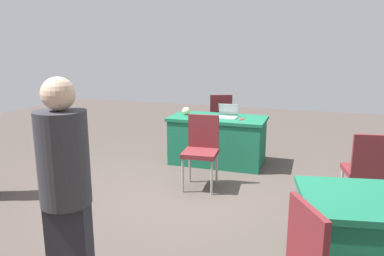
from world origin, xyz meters
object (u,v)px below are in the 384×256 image
(chair_aisle, at_px, (220,115))
(scissors_red, at_px, (242,119))
(chair_near_front, at_px, (201,147))
(yarn_ball, at_px, (186,111))
(table_foreground, at_px, (218,140))
(chair_tucked_right, at_px, (367,167))
(laptop_silver, at_px, (227,115))
(person_attendee_browsing, at_px, (66,187))

(chair_aisle, xyz_separation_m, scissors_red, (-0.69, 1.27, 0.20))
(chair_near_front, bearing_deg, yarn_ball, -66.39)
(table_foreground, xyz_separation_m, chair_tucked_right, (-2.07, 1.21, 0.15))
(laptop_silver, bearing_deg, table_foreground, 1.68)
(person_attendee_browsing, height_order, yarn_ball, person_attendee_browsing)
(chair_near_front, relative_size, yarn_ball, 7.58)
(table_foreground, bearing_deg, chair_near_front, 93.72)
(chair_aisle, bearing_deg, laptop_silver, -93.93)
(chair_aisle, relative_size, laptop_silver, 3.00)
(table_foreground, distance_m, yarn_ball, 0.70)
(table_foreground, distance_m, person_attendee_browsing, 3.67)
(chair_aisle, distance_m, person_attendee_browsing, 4.84)
(chair_near_front, distance_m, chair_tucked_right, 2.00)
(chair_near_front, height_order, yarn_ball, chair_near_front)
(chair_tucked_right, distance_m, laptop_silver, 2.29)
(chair_near_front, distance_m, chair_aisle, 2.30)
(chair_aisle, bearing_deg, chair_tucked_right, -69.49)
(table_foreground, height_order, laptop_silver, laptop_silver)
(chair_aisle, xyz_separation_m, laptop_silver, (-0.43, 1.18, 0.23))
(chair_near_front, xyz_separation_m, yarn_ball, (0.62, -1.09, 0.27))
(chair_aisle, height_order, yarn_ball, chair_aisle)
(chair_tucked_right, height_order, laptop_silver, laptop_silver)
(chair_tucked_right, bearing_deg, person_attendee_browsing, -141.64)
(person_attendee_browsing, bearing_deg, table_foreground, -108.42)
(table_foreground, xyz_separation_m, chair_near_front, (-0.07, 1.08, 0.18))
(yarn_ball, bearing_deg, person_attendee_browsing, 97.35)
(table_foreground, height_order, scissors_red, scissors_red)
(table_foreground, height_order, chair_aisle, chair_aisle)
(chair_tucked_right, relative_size, yarn_ball, 7.37)
(chair_tucked_right, xyz_separation_m, laptop_silver, (1.92, -1.22, 0.27))
(chair_near_front, xyz_separation_m, scissors_red, (-0.33, -1.00, 0.21))
(person_attendee_browsing, relative_size, yarn_ball, 13.10)
(table_foreground, height_order, chair_near_front, chair_near_front)
(person_attendee_browsing, xyz_separation_m, yarn_ball, (0.47, -3.64, -0.11))
(laptop_silver, distance_m, yarn_ball, 0.69)
(chair_tucked_right, distance_m, yarn_ball, 2.90)
(yarn_ball, bearing_deg, laptop_silver, 179.66)
(chair_tucked_right, height_order, scissors_red, chair_tucked_right)
(laptop_silver, bearing_deg, person_attendee_browsing, 85.08)
(person_attendee_browsing, relative_size, scissors_red, 9.28)
(person_attendee_browsing, bearing_deg, chair_aisle, -104.71)
(person_attendee_browsing, bearing_deg, laptop_silver, -110.69)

